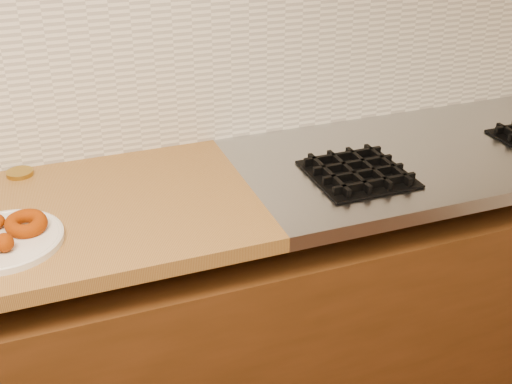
% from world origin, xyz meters
% --- Properties ---
extents(wall_back, '(4.00, 0.02, 2.70)m').
position_xyz_m(wall_back, '(0.00, 2.00, 1.35)').
color(wall_back, tan).
rests_on(wall_back, ground).
extents(base_cabinet, '(3.60, 0.60, 0.77)m').
position_xyz_m(base_cabinet, '(0.00, 1.69, 0.39)').
color(base_cabinet, '#502A11').
rests_on(base_cabinet, floor).
extents(stovetop, '(1.30, 0.62, 0.04)m').
position_xyz_m(stovetop, '(1.15, 1.69, 0.88)').
color(stovetop, '#9EA0A5').
rests_on(stovetop, base_cabinet).
extents(backsplash, '(3.60, 0.02, 0.60)m').
position_xyz_m(backsplash, '(0.00, 1.99, 1.20)').
color(backsplash, silver).
rests_on(backsplash, wall_back).
extents(burner_grates, '(0.91, 0.26, 0.03)m').
position_xyz_m(burner_grates, '(1.13, 1.61, 0.91)').
color(burner_grates, black).
rests_on(burner_grates, stovetop).
extents(donut_plate, '(0.26, 0.26, 0.01)m').
position_xyz_m(donut_plate, '(-0.11, 1.58, 0.91)').
color(donut_plate, silver).
rests_on(donut_plate, butcher_block).
extents(ring_donut, '(0.12, 0.12, 0.04)m').
position_xyz_m(ring_donut, '(-0.06, 1.60, 0.93)').
color(ring_donut, '#872700').
rests_on(ring_donut, donut_plate).
extents(brass_jar_lid, '(0.09, 0.09, 0.01)m').
position_xyz_m(brass_jar_lid, '(-0.07, 1.93, 0.91)').
color(brass_jar_lid, olive).
rests_on(brass_jar_lid, butcher_block).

